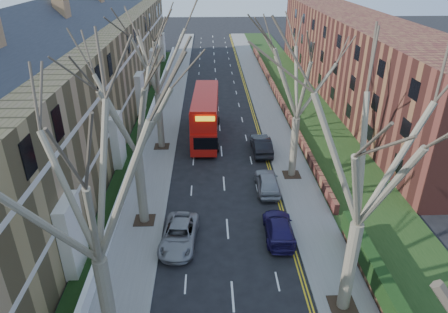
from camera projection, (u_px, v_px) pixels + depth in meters
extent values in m
cube|color=slate|center=(169.00, 108.00, 48.15)|extent=(3.00, 102.00, 0.12)
cube|color=slate|center=(267.00, 107.00, 48.57)|extent=(3.00, 102.00, 0.12)
cube|color=#947D4B|center=(77.00, 89.00, 38.51)|extent=(9.00, 78.00, 10.00)
cube|color=#282B31|center=(66.00, 24.00, 35.81)|extent=(4.67, 78.00, 4.67)
cube|color=silver|center=(125.00, 103.00, 39.34)|extent=(0.12, 78.00, 0.35)
cube|color=silver|center=(121.00, 68.00, 37.77)|extent=(0.12, 78.00, 0.35)
cube|color=brown|center=(355.00, 58.00, 50.32)|extent=(8.00, 54.00, 10.00)
cube|color=brown|center=(276.00, 93.00, 51.97)|extent=(0.35, 54.00, 0.90)
cube|color=white|center=(145.00, 130.00, 40.70)|extent=(0.30, 78.00, 1.00)
cube|color=#1A3312|center=(304.00, 106.00, 48.69)|extent=(6.00, 102.00, 0.06)
cylinder|color=#746753|center=(108.00, 306.00, 17.50)|extent=(0.64, 0.64, 5.25)
cylinder|color=#746753|center=(141.00, 189.00, 26.46)|extent=(0.64, 0.64, 5.07)
cube|color=#2D2116|center=(145.00, 220.00, 27.60)|extent=(1.40, 1.40, 0.05)
cylinder|color=#746753|center=(160.00, 121.00, 37.13)|extent=(0.60, 0.60, 5.25)
cube|color=#2D2116|center=(162.00, 146.00, 38.31)|extent=(1.40, 1.40, 0.05)
cylinder|color=#746753|center=(350.00, 267.00, 19.69)|extent=(0.64, 0.64, 5.25)
cube|color=#2D2116|center=(342.00, 306.00, 20.86)|extent=(1.40, 1.40, 0.05)
cylinder|color=#746753|center=(294.00, 147.00, 32.22)|extent=(0.60, 0.60, 5.07)
cube|color=#2D2116|center=(291.00, 175.00, 33.35)|extent=(1.40, 1.40, 0.05)
cube|color=red|center=(206.00, 124.00, 39.98)|extent=(2.80, 10.63, 2.11)
cube|color=red|center=(205.00, 105.00, 39.07)|extent=(2.78, 10.11, 1.92)
cube|color=black|center=(206.00, 120.00, 39.78)|extent=(2.79, 9.79, 0.86)
cube|color=black|center=(205.00, 104.00, 39.03)|extent=(2.78, 9.58, 0.86)
imported|color=gray|center=(179.00, 235.00, 25.31)|extent=(2.57, 4.87, 1.31)
imported|color=#1F164F|center=(279.00, 228.00, 25.97)|extent=(2.00, 4.56, 1.30)
imported|color=#919298|center=(267.00, 182.00, 31.09)|extent=(1.79, 4.32, 1.46)
imported|color=black|center=(261.00, 145.00, 37.14)|extent=(1.72, 4.71, 1.54)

